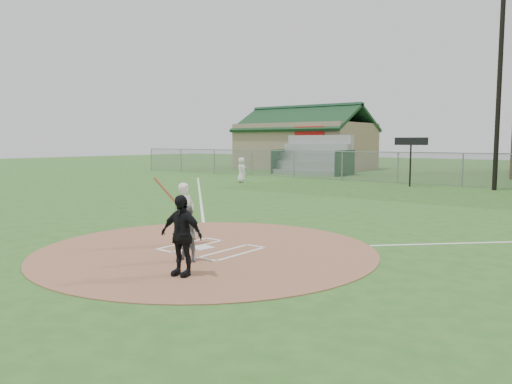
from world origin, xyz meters
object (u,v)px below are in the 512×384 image
Objects in this scene: catcher at (188,233)px; batter_at_plate at (185,214)px; umpire at (181,235)px; home_plate at (202,248)px; ondeck_player at (241,170)px.

batter_at_plate is (-1.40, 1.27, 0.17)m from catcher.
batter_at_plate reaches higher than umpire.
batter_at_plate is at bearing 173.14° from home_plate.
catcher is 21.51m from ondeck_player.
ondeck_player reaches higher than catcher.
batter_at_plate reaches higher than home_plate.
batter_at_plate is at bearing 123.32° from umpire.
ondeck_player reaches higher than home_plate.
batter_at_plate is (11.35, -16.05, 0.01)m from ondeck_player.
umpire is 3.02m from batter_at_plate.
home_plate is at bearing 105.17° from catcher.
catcher is at bearing 117.65° from umpire.
home_plate is 1.53m from catcher.
batter_at_plate is at bearing 150.93° from ondeck_player.
umpire is 0.99× the size of ondeck_player.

